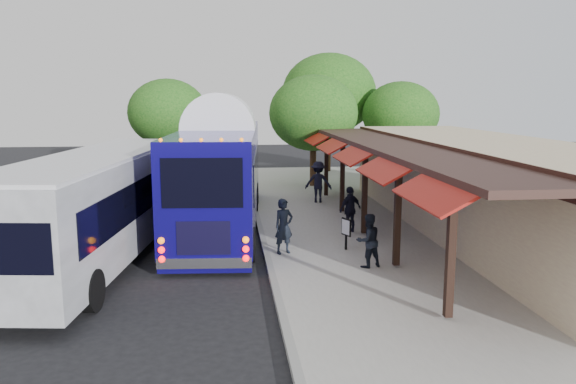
{
  "coord_description": "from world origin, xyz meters",
  "views": [
    {
      "loc": [
        -1.18,
        -15.72,
        5.21
      ],
      "look_at": [
        0.97,
        4.06,
        1.8
      ],
      "focal_mm": 35.0,
      "sensor_mm": 36.0,
      "label": 1
    }
  ],
  "objects_px": {
    "city_bus": "(100,202)",
    "coach_bus": "(221,171)",
    "ped_a": "(284,226)",
    "ped_c": "(350,209)",
    "sign_board": "(346,229)",
    "ped_b": "(368,241)",
    "ped_d": "(318,182)"
  },
  "relations": [
    {
      "from": "sign_board",
      "to": "ped_c",
      "type": "bearing_deg",
      "value": 50.16
    },
    {
      "from": "ped_c",
      "to": "sign_board",
      "type": "bearing_deg",
      "value": 44.13
    },
    {
      "from": "ped_b",
      "to": "ped_c",
      "type": "bearing_deg",
      "value": -113.56
    },
    {
      "from": "ped_c",
      "to": "sign_board",
      "type": "relative_size",
      "value": 1.63
    },
    {
      "from": "coach_bus",
      "to": "ped_b",
      "type": "bearing_deg",
      "value": -51.67
    },
    {
      "from": "ped_d",
      "to": "city_bus",
      "type": "bearing_deg",
      "value": 57.21
    },
    {
      "from": "coach_bus",
      "to": "city_bus",
      "type": "distance_m",
      "value": 5.67
    },
    {
      "from": "city_bus",
      "to": "ped_c",
      "type": "relative_size",
      "value": 7.47
    },
    {
      "from": "city_bus",
      "to": "ped_c",
      "type": "xyz_separation_m",
      "value": [
        8.6,
        2.14,
        -0.87
      ]
    },
    {
      "from": "ped_a",
      "to": "ped_c",
      "type": "distance_m",
      "value": 3.8
    },
    {
      "from": "ped_a",
      "to": "ped_d",
      "type": "distance_m",
      "value": 9.04
    },
    {
      "from": "ped_b",
      "to": "sign_board",
      "type": "height_order",
      "value": "ped_b"
    },
    {
      "from": "city_bus",
      "to": "ped_a",
      "type": "xyz_separation_m",
      "value": [
        5.83,
        -0.47,
        -0.84
      ]
    },
    {
      "from": "ped_a",
      "to": "ped_b",
      "type": "height_order",
      "value": "ped_a"
    },
    {
      "from": "city_bus",
      "to": "coach_bus",
      "type": "bearing_deg",
      "value": 55.13
    },
    {
      "from": "city_bus",
      "to": "ped_d",
      "type": "xyz_separation_m",
      "value": [
        8.38,
        8.21,
        -0.75
      ]
    },
    {
      "from": "coach_bus",
      "to": "sign_board",
      "type": "xyz_separation_m",
      "value": [
        4.15,
        -4.48,
        -1.4
      ]
    },
    {
      "from": "ped_a",
      "to": "ped_b",
      "type": "bearing_deg",
      "value": -60.31
    },
    {
      "from": "ped_b",
      "to": "ped_c",
      "type": "distance_m",
      "value": 4.38
    },
    {
      "from": "ped_a",
      "to": "ped_b",
      "type": "distance_m",
      "value": 2.93
    },
    {
      "from": "ped_a",
      "to": "ped_c",
      "type": "xyz_separation_m",
      "value": [
        2.77,
        2.61,
        -0.03
      ]
    },
    {
      "from": "coach_bus",
      "to": "city_bus",
      "type": "relative_size",
      "value": 1.03
    },
    {
      "from": "coach_bus",
      "to": "sign_board",
      "type": "bearing_deg",
      "value": -43.27
    },
    {
      "from": "ped_b",
      "to": "ped_d",
      "type": "bearing_deg",
      "value": -109.16
    },
    {
      "from": "ped_d",
      "to": "ped_c",
      "type": "bearing_deg",
      "value": 104.9
    },
    {
      "from": "coach_bus",
      "to": "ped_b",
      "type": "height_order",
      "value": "coach_bus"
    },
    {
      "from": "ped_c",
      "to": "coach_bus",
      "type": "bearing_deg",
      "value": -53.6
    },
    {
      "from": "city_bus",
      "to": "ped_d",
      "type": "relative_size",
      "value": 6.57
    },
    {
      "from": "ped_d",
      "to": "sign_board",
      "type": "bearing_deg",
      "value": 99.8
    },
    {
      "from": "coach_bus",
      "to": "ped_b",
      "type": "relative_size",
      "value": 8.24
    },
    {
      "from": "coach_bus",
      "to": "ped_c",
      "type": "relative_size",
      "value": 7.69
    },
    {
      "from": "ped_c",
      "to": "ped_d",
      "type": "bearing_deg",
      "value": -118.32
    }
  ]
}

